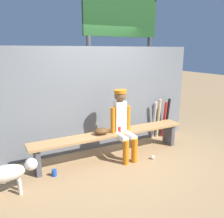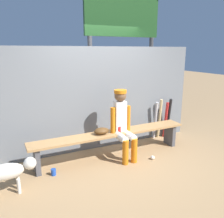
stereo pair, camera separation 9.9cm
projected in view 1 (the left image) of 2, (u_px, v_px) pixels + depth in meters
The scene contains 14 objects.
ground_plane at pixel (112, 156), 4.50m from camera, with size 30.00×30.00×0.00m, color #9E7A51.
chainlink_fence at pixel (100, 99), 4.71m from camera, with size 4.28×0.03×2.05m, color slate.
dugout_bench at pixel (112, 137), 4.40m from camera, with size 3.06×0.36×0.49m.
player_seated at pixel (123, 122), 4.31m from camera, with size 0.41×0.55×1.28m.
baseball_glove at pixel (102, 131), 4.27m from camera, with size 0.28×0.20×0.12m, color #593819.
bat_aluminum_silver at pixel (154, 120), 5.34m from camera, with size 0.06×0.06×0.87m, color #B7B7BC.
bat_wood_natural at pixel (158, 118), 5.40m from camera, with size 0.06×0.06×0.91m, color tan.
bat_aluminum_red at pixel (164, 119), 5.43m from camera, with size 0.06×0.06×0.84m, color #B22323.
bat_aluminum_black at pixel (167, 118), 5.45m from camera, with size 0.06×0.06×0.92m, color black.
baseball at pixel (153, 157), 4.39m from camera, with size 0.07×0.07×0.07m, color white.
cup_on_ground at pixel (54, 173), 3.79m from camera, with size 0.08×0.08×0.11m, color #1E47AD.
cup_on_bench at pixel (119, 129), 4.39m from camera, with size 0.08×0.08×0.11m, color red.
scoreboard at pixel (123, 30), 5.35m from camera, with size 2.11×0.27×3.49m.
dog at pixel (10, 173), 3.24m from camera, with size 0.84×0.20×0.49m.
Camera 1 is at (-1.91, -3.68, 1.98)m, focal length 37.67 mm.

